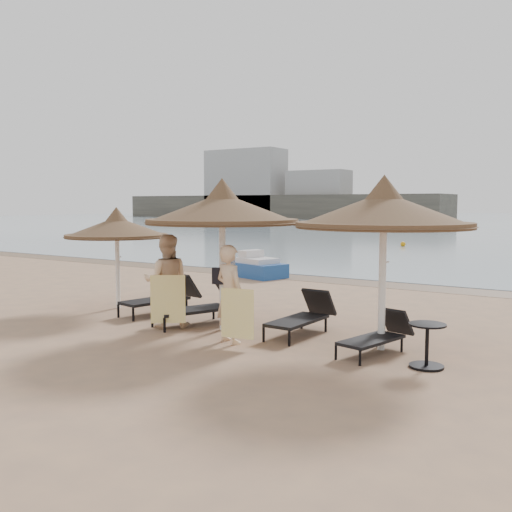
{
  "coord_description": "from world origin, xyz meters",
  "views": [
    {
      "loc": [
        7.11,
        -8.47,
        2.67
      ],
      "look_at": [
        0.82,
        1.2,
        1.6
      ],
      "focal_mm": 40.0,
      "sensor_mm": 36.0,
      "label": 1
    }
  ],
  "objects_px": {
    "lounger_near_left": "(204,305)",
    "pedal_boat": "(257,267)",
    "side_table": "(427,347)",
    "palapa_right": "(384,211)",
    "person_left": "(166,274)",
    "palapa_center": "(222,209)",
    "palapa_left": "(117,228)",
    "lounger_far_right": "(379,335)",
    "lounger_far_left": "(164,296)",
    "lounger_near_right": "(304,315)",
    "person_right": "(230,286)"
  },
  "relations": [
    {
      "from": "lounger_near_left",
      "to": "pedal_boat",
      "type": "relative_size",
      "value": 0.92
    },
    {
      "from": "side_table",
      "to": "palapa_right",
      "type": "bearing_deg",
      "value": 146.55
    },
    {
      "from": "palapa_right",
      "to": "side_table",
      "type": "xyz_separation_m",
      "value": [
        1.03,
        -0.68,
        -2.19
      ]
    },
    {
      "from": "palapa_right",
      "to": "person_left",
      "type": "bearing_deg",
      "value": -171.11
    },
    {
      "from": "palapa_center",
      "to": "pedal_boat",
      "type": "xyz_separation_m",
      "value": [
        -4.07,
        7.64,
        -2.18
      ]
    },
    {
      "from": "side_table",
      "to": "person_left",
      "type": "relative_size",
      "value": 0.31
    },
    {
      "from": "palapa_left",
      "to": "side_table",
      "type": "bearing_deg",
      "value": -6.93
    },
    {
      "from": "lounger_far_right",
      "to": "side_table",
      "type": "bearing_deg",
      "value": -10.33
    },
    {
      "from": "palapa_left",
      "to": "lounger_far_left",
      "type": "distance_m",
      "value": 2.17
    },
    {
      "from": "pedal_boat",
      "to": "person_left",
      "type": "bearing_deg",
      "value": -53.06
    },
    {
      "from": "lounger_near_right",
      "to": "lounger_far_right",
      "type": "bearing_deg",
      "value": -16.29
    },
    {
      "from": "palapa_right",
      "to": "lounger_near_right",
      "type": "xyz_separation_m",
      "value": [
        -1.79,
        0.35,
        -2.14
      ]
    },
    {
      "from": "palapa_left",
      "to": "lounger_near_left",
      "type": "distance_m",
      "value": 3.43
    },
    {
      "from": "lounger_near_left",
      "to": "person_right",
      "type": "relative_size",
      "value": 0.97
    },
    {
      "from": "lounger_near_right",
      "to": "person_right",
      "type": "relative_size",
      "value": 0.89
    },
    {
      "from": "lounger_far_left",
      "to": "lounger_far_right",
      "type": "height_order",
      "value": "lounger_far_left"
    },
    {
      "from": "lounger_far_left",
      "to": "lounger_near_left",
      "type": "bearing_deg",
      "value": -5.26
    },
    {
      "from": "lounger_near_left",
      "to": "lounger_far_left",
      "type": "bearing_deg",
      "value": -174.0
    },
    {
      "from": "lounger_far_right",
      "to": "pedal_boat",
      "type": "height_order",
      "value": "pedal_boat"
    },
    {
      "from": "palapa_right",
      "to": "side_table",
      "type": "relative_size",
      "value": 4.42
    },
    {
      "from": "lounger_far_right",
      "to": "pedal_boat",
      "type": "distance_m",
      "value": 10.72
    },
    {
      "from": "lounger_far_right",
      "to": "side_table",
      "type": "xyz_separation_m",
      "value": [
        0.98,
        -0.43,
        0.01
      ]
    },
    {
      "from": "lounger_far_left",
      "to": "lounger_near_right",
      "type": "relative_size",
      "value": 1.1
    },
    {
      "from": "side_table",
      "to": "pedal_boat",
      "type": "bearing_deg",
      "value": 136.51
    },
    {
      "from": "side_table",
      "to": "pedal_boat",
      "type": "height_order",
      "value": "pedal_boat"
    },
    {
      "from": "palapa_left",
      "to": "pedal_boat",
      "type": "distance_m",
      "value": 7.28
    },
    {
      "from": "palapa_center",
      "to": "person_left",
      "type": "relative_size",
      "value": 1.38
    },
    {
      "from": "palapa_right",
      "to": "lounger_far_right",
      "type": "height_order",
      "value": "palapa_right"
    },
    {
      "from": "lounger_far_right",
      "to": "person_right",
      "type": "distance_m",
      "value": 2.9
    },
    {
      "from": "lounger_near_right",
      "to": "lounger_far_left",
      "type": "bearing_deg",
      "value": 179.99
    },
    {
      "from": "lounger_near_right",
      "to": "lounger_far_right",
      "type": "relative_size",
      "value": 1.11
    },
    {
      "from": "palapa_left",
      "to": "lounger_near_left",
      "type": "relative_size",
      "value": 1.22
    },
    {
      "from": "person_left",
      "to": "pedal_boat",
      "type": "height_order",
      "value": "person_left"
    },
    {
      "from": "palapa_center",
      "to": "pedal_boat",
      "type": "bearing_deg",
      "value": 118.07
    },
    {
      "from": "palapa_left",
      "to": "lounger_near_left",
      "type": "xyz_separation_m",
      "value": [
        3.0,
        -0.3,
        -1.64
      ]
    },
    {
      "from": "lounger_near_left",
      "to": "person_left",
      "type": "bearing_deg",
      "value": -98.89
    },
    {
      "from": "palapa_right",
      "to": "palapa_left",
      "type": "bearing_deg",
      "value": 177.52
    },
    {
      "from": "lounger_near_left",
      "to": "pedal_boat",
      "type": "bearing_deg",
      "value": 136.95
    },
    {
      "from": "lounger_far_left",
      "to": "person_left",
      "type": "bearing_deg",
      "value": -34.92
    },
    {
      "from": "lounger_near_left",
      "to": "person_right",
      "type": "distance_m",
      "value": 1.97
    },
    {
      "from": "person_right",
      "to": "pedal_boat",
      "type": "relative_size",
      "value": 0.95
    },
    {
      "from": "lounger_far_right",
      "to": "person_left",
      "type": "xyz_separation_m",
      "value": [
        -4.6,
        -0.46,
        0.83
      ]
    },
    {
      "from": "palapa_left",
      "to": "lounger_near_left",
      "type": "bearing_deg",
      "value": -5.75
    },
    {
      "from": "person_right",
      "to": "person_left",
      "type": "bearing_deg",
      "value": 4.11
    },
    {
      "from": "palapa_center",
      "to": "side_table",
      "type": "relative_size",
      "value": 4.43
    },
    {
      "from": "palapa_right",
      "to": "side_table",
      "type": "height_order",
      "value": "palapa_right"
    },
    {
      "from": "palapa_center",
      "to": "side_table",
      "type": "bearing_deg",
      "value": -5.51
    },
    {
      "from": "lounger_near_right",
      "to": "pedal_boat",
      "type": "height_order",
      "value": "pedal_boat"
    },
    {
      "from": "lounger_near_right",
      "to": "person_right",
      "type": "distance_m",
      "value": 1.8
    },
    {
      "from": "person_right",
      "to": "palapa_left",
      "type": "bearing_deg",
      "value": -2.32
    }
  ]
}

